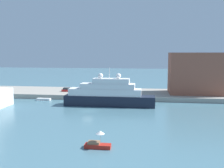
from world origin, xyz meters
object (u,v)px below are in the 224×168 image
object	(u,v)px
harbor_building	(198,73)
person_figure	(75,92)
small_motorboat	(98,143)
parked_car	(67,90)
mooring_bollard	(122,95)
work_barge	(44,99)
large_yacht	(108,95)

from	to	relation	value
harbor_building	person_figure	world-z (taller)	harbor_building
small_motorboat	person_figure	size ratio (longest dim) A/B	2.71
small_motorboat	parked_car	size ratio (longest dim) A/B	1.13
mooring_bollard	work_barge	bearing A→B (deg)	-171.47
large_yacht	parked_car	distance (m)	24.42
large_yacht	harbor_building	world-z (taller)	harbor_building
small_motorboat	work_barge	bearing A→B (deg)	123.16
harbor_building	parked_car	xyz separation A→B (m)	(-47.50, -2.03, -6.61)
large_yacht	mooring_bollard	size ratio (longest dim) A/B	36.63
work_barge	mooring_bollard	bearing A→B (deg)	8.53
work_barge	person_figure	bearing A→B (deg)	24.73
small_motorboat	harbor_building	distance (m)	59.60
small_motorboat	work_barge	xyz separation A→B (m)	(-26.53, 40.62, -0.46)
small_motorboat	person_figure	bearing A→B (deg)	110.44
large_yacht	work_barge	xyz separation A→B (m)	(-22.95, 5.76, -3.00)
small_motorboat	person_figure	distance (m)	48.15
harbor_building	parked_car	distance (m)	48.00
harbor_building	mooring_bollard	distance (m)	28.27
small_motorboat	mooring_bollard	world-z (taller)	small_motorboat
small_motorboat	parked_car	distance (m)	55.58
work_barge	harbor_building	world-z (taller)	harbor_building
work_barge	parked_car	xyz separation A→B (m)	(4.78, 10.51, 1.83)
harbor_building	parked_car	size ratio (longest dim) A/B	5.15
small_motorboat	mooring_bollard	bearing A→B (deg)	90.37
work_barge	person_figure	xyz separation A→B (m)	(9.73, 4.48, 1.95)
large_yacht	mooring_bollard	xyz separation A→B (m)	(3.29, 9.70, -1.42)
work_barge	mooring_bollard	world-z (taller)	mooring_bollard
person_figure	mooring_bollard	world-z (taller)	person_figure
harbor_building	small_motorboat	bearing A→B (deg)	-115.84
small_motorboat	parked_car	xyz separation A→B (m)	(-21.76, 51.12, 1.37)
harbor_building	person_figure	xyz separation A→B (m)	(-42.56, -8.06, -6.48)
parked_car	small_motorboat	bearing A→B (deg)	-66.95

